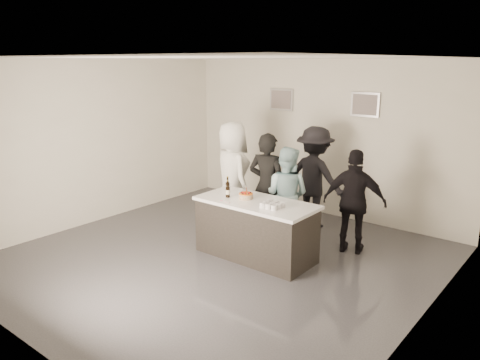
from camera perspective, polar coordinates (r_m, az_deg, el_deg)
The scene contains 19 objects.
floor at distance 7.33m, azimuth -2.48°, elevation -9.51°, with size 6.00×6.00×0.00m, color #3D3D42.
ceiling at distance 6.71m, azimuth -2.76°, elevation 14.65°, with size 6.00×6.00×0.00m, color white.
wall_back at distance 9.29m, azimuth 9.73°, elevation 5.07°, with size 6.00×0.04×3.00m, color silver.
wall_front at distance 5.09m, azimuth -25.53°, elevation -3.77°, with size 6.00×0.04×3.00m, color silver.
wall_left at distance 9.09m, azimuth -17.02°, elevation 4.45°, with size 0.04×6.00×3.00m, color silver.
wall_right at distance 5.43m, azimuth 21.95°, elevation -2.32°, with size 0.04×6.00×3.00m, color silver.
picture_left at distance 9.65m, azimuth 5.08°, elevation 9.74°, with size 0.54×0.04×0.44m, color #B2B2B7.
picture_right at distance 8.78m, azimuth 15.01°, elevation 8.87°, with size 0.54×0.04×0.44m, color #B2B2B7.
bar_counter at distance 7.23m, azimuth 1.94°, elevation -6.00°, with size 1.86×0.86×0.90m, color white.
cake at distance 7.19m, azimuth 0.71°, elevation -2.01°, with size 0.22×0.22×0.08m, color orange.
beer_bottle_a at distance 7.50m, azimuth -1.52°, elevation -0.60°, with size 0.07×0.07×0.26m, color black.
beer_bottle_b at distance 7.25m, azimuth -1.50°, elevation -1.13°, with size 0.07×0.07×0.26m, color black.
tumbler_cluster at distance 6.79m, azimuth 3.98°, elevation -3.02°, with size 0.30×0.30×0.08m, color orange.
candles at distance 7.04m, azimuth -1.67°, elevation -2.67°, with size 0.24×0.08×0.01m, color pink.
person_main_black at distance 7.89m, azimuth 3.32°, elevation -0.77°, with size 0.66×0.43×1.82m, color black.
person_main_blue at distance 7.79m, azimuth 5.65°, elevation -1.79°, with size 0.79×0.61×1.62m, color #A1CCD2.
person_guest_left at distance 8.43m, azimuth -0.93°, elevation 0.62°, with size 0.94×0.61×1.93m, color white.
person_guest_right at distance 7.50m, azimuth 13.78°, elevation -2.60°, with size 0.97×0.40×1.66m, color black.
person_guest_back at distance 8.51m, azimuth 9.06°, elevation 0.28°, with size 1.19×0.69×1.85m, color black.
Camera 1 is at (4.43, -5.03, 2.95)m, focal length 35.00 mm.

